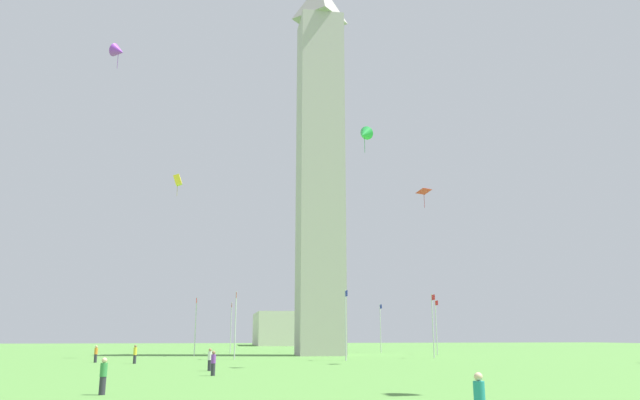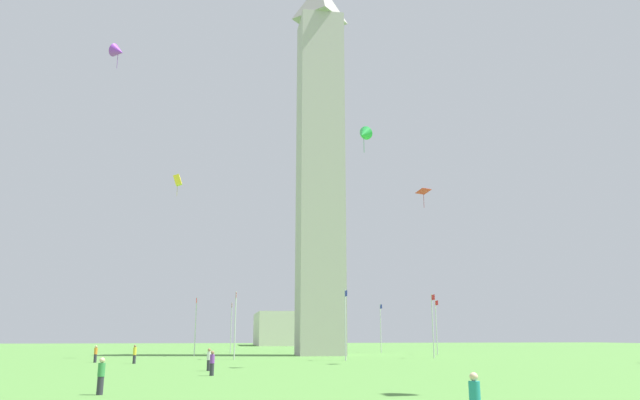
# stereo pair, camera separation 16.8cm
# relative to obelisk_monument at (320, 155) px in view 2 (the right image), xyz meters

# --- Properties ---
(ground_plane) EXTENTS (260.00, 260.00, 0.00)m
(ground_plane) POSITION_rel_obelisk_monument_xyz_m (0.00, 0.00, -28.19)
(ground_plane) COLOR #548C3D
(obelisk_monument) EXTENTS (6.20, 6.20, 56.39)m
(obelisk_monument) POSITION_rel_obelisk_monument_xyz_m (0.00, 0.00, 0.00)
(obelisk_monument) COLOR #B7B2A8
(obelisk_monument) RESTS_ON ground
(flagpole_n) EXTENTS (1.12, 0.14, 7.54)m
(flagpole_n) POSITION_rel_obelisk_monument_xyz_m (16.64, 0.00, -24.04)
(flagpole_n) COLOR silver
(flagpole_n) RESTS_ON ground
(flagpole_ne) EXTENTS (1.12, 0.14, 7.54)m
(flagpole_ne) POSITION_rel_obelisk_monument_xyz_m (11.79, 11.72, -24.04)
(flagpole_ne) COLOR silver
(flagpole_ne) RESTS_ON ground
(flagpole_e) EXTENTS (1.12, 0.14, 7.54)m
(flagpole_e) POSITION_rel_obelisk_monument_xyz_m (0.06, 16.58, -24.04)
(flagpole_e) COLOR silver
(flagpole_e) RESTS_ON ground
(flagpole_se) EXTENTS (1.12, 0.14, 7.54)m
(flagpole_se) POSITION_rel_obelisk_monument_xyz_m (-11.66, 11.72, -24.04)
(flagpole_se) COLOR silver
(flagpole_se) RESTS_ON ground
(flagpole_s) EXTENTS (1.12, 0.14, 7.54)m
(flagpole_s) POSITION_rel_obelisk_monument_xyz_m (-16.52, 0.00, -24.04)
(flagpole_s) COLOR silver
(flagpole_s) RESTS_ON ground
(flagpole_sw) EXTENTS (1.12, 0.14, 7.54)m
(flagpole_sw) POSITION_rel_obelisk_monument_xyz_m (-11.66, -11.72, -24.04)
(flagpole_sw) COLOR silver
(flagpole_sw) RESTS_ON ground
(flagpole_w) EXTENTS (1.12, 0.14, 7.54)m
(flagpole_w) POSITION_rel_obelisk_monument_xyz_m (0.06, -16.58, -24.04)
(flagpole_w) COLOR silver
(flagpole_w) RESTS_ON ground
(flagpole_nw) EXTENTS (1.12, 0.14, 7.54)m
(flagpole_nw) POSITION_rel_obelisk_monument_xyz_m (11.79, -11.72, -24.04)
(flagpole_nw) COLOR silver
(flagpole_nw) RESTS_ON ground
(person_yellow_shirt) EXTENTS (0.32, 0.32, 1.75)m
(person_yellow_shirt) POSITION_rel_obelisk_monument_xyz_m (20.09, -21.38, -27.32)
(person_yellow_shirt) COLOR #2D2D38
(person_yellow_shirt) RESTS_ON ground
(person_orange_shirt) EXTENTS (0.32, 0.32, 1.66)m
(person_orange_shirt) POSITION_rel_obelisk_monument_xyz_m (17.05, -25.53, -27.37)
(person_orange_shirt) COLOR #2D2D38
(person_orange_shirt) RESTS_ON ground
(person_white_shirt) EXTENTS (0.32, 0.32, 1.67)m
(person_white_shirt) POSITION_rel_obelisk_monument_xyz_m (33.03, -14.16, -27.36)
(person_white_shirt) COLOR #2D2D38
(person_white_shirt) RESTS_ON ground
(person_green_shirt) EXTENTS (0.32, 0.32, 1.64)m
(person_green_shirt) POSITION_rel_obelisk_monument_xyz_m (50.81, -18.72, -27.38)
(person_green_shirt) COLOR #2D2D38
(person_green_shirt) RESTS_ON ground
(person_purple_shirt) EXTENTS (0.32, 0.32, 1.62)m
(person_purple_shirt) POSITION_rel_obelisk_monument_xyz_m (38.59, -13.86, -27.39)
(person_purple_shirt) COLOR #2D2D38
(person_purple_shirt) RESTS_ON ground
(kite_purple_delta) EXTENTS (2.01, 2.17, 2.89)m
(kite_purple_delta) POSITION_rel_obelisk_monument_xyz_m (19.88, -25.28, 4.08)
(kite_purple_delta) COLOR purple
(kite_green_delta) EXTENTS (1.99, 1.94, 2.53)m
(kite_green_delta) POSITION_rel_obelisk_monument_xyz_m (31.63, -1.34, -7.97)
(kite_green_delta) COLOR green
(kite_yellow_box) EXTENTS (0.83, 1.18, 2.79)m
(kite_yellow_box) POSITION_rel_obelisk_monument_xyz_m (6.82, -19.36, -6.48)
(kite_yellow_box) COLOR yellow
(kite_red_diamond) EXTENTS (1.53, 1.55, 1.85)m
(kite_red_diamond) POSITION_rel_obelisk_monument_xyz_m (26.01, 6.07, -11.63)
(kite_red_diamond) COLOR red
(distant_building) EXTENTS (26.17, 11.07, 8.58)m
(distant_building) POSITION_rel_obelisk_monument_xyz_m (-81.34, 1.78, -23.90)
(distant_building) COLOR beige
(distant_building) RESTS_ON ground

